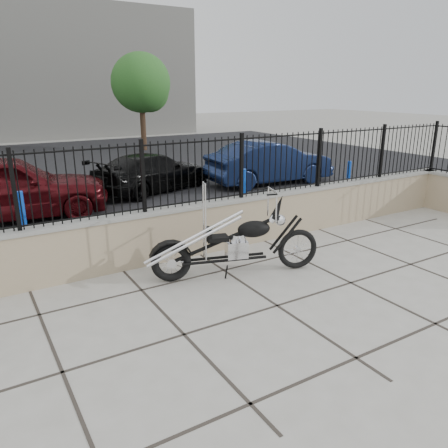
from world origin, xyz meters
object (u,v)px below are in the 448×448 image
car_red (7,188)px  car_blue (270,162)px  chopper_motorcycle (233,229)px  car_black (152,172)px

car_red → car_blue: car_red is taller
chopper_motorcycle → car_red: bearing=134.2°
chopper_motorcycle → car_red: chopper_motorcycle is taller
car_red → car_blue: (7.80, 0.13, -0.09)m
chopper_motorcycle → car_black: chopper_motorcycle is taller
chopper_motorcycle → car_blue: chopper_motorcycle is taller
chopper_motorcycle → car_black: 6.72m
car_black → car_red: bearing=83.3°
car_black → car_blue: 3.83m
chopper_motorcycle → car_black: size_ratio=0.69×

